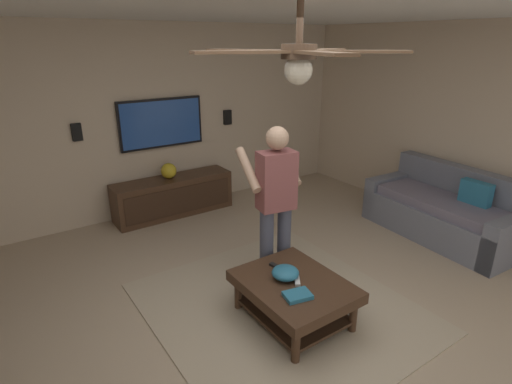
# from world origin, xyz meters

# --- Properties ---
(ground_plane) EXTENTS (8.09, 8.09, 0.00)m
(ground_plane) POSITION_xyz_m (0.00, 0.00, 0.00)
(ground_plane) COLOR tan
(wall_back_tv) EXTENTS (0.10, 6.94, 2.63)m
(wall_back_tv) POSITION_xyz_m (3.17, 0.00, 1.31)
(wall_back_tv) COLOR #C6B299
(wall_back_tv) RESTS_ON ground
(wall_side_window) EXTENTS (6.44, 0.10, 2.63)m
(wall_side_window) POSITION_xyz_m (0.00, -3.42, 1.31)
(wall_side_window) COLOR beige
(wall_side_window) RESTS_ON ground
(area_rug) EXTENTS (2.44, 2.23, 0.01)m
(area_rug) POSITION_xyz_m (0.19, -0.18, 0.01)
(area_rug) COLOR tan
(area_rug) RESTS_ON ground
(couch) EXTENTS (1.95, 0.99, 0.87)m
(couch) POSITION_xyz_m (0.22, -2.86, 0.32)
(couch) COLOR slate
(couch) RESTS_ON ground
(coffee_table) EXTENTS (1.00, 0.80, 0.40)m
(coffee_table) POSITION_xyz_m (-0.01, -0.18, 0.30)
(coffee_table) COLOR #422B1C
(coffee_table) RESTS_ON ground
(media_console) EXTENTS (0.45, 1.70, 0.55)m
(media_console) POSITION_xyz_m (2.84, -0.29, 0.28)
(media_console) COLOR #422B1C
(media_console) RESTS_ON ground
(tv) EXTENTS (0.05, 1.21, 0.68)m
(tv) POSITION_xyz_m (3.08, -0.29, 1.29)
(tv) COLOR black
(person_standing) EXTENTS (0.60, 0.60, 1.64)m
(person_standing) POSITION_xyz_m (0.62, -0.44, 0.93)
(person_standing) COLOR #4C5166
(person_standing) RESTS_ON ground
(bowl) EXTENTS (0.24, 0.24, 0.11)m
(bowl) POSITION_xyz_m (0.07, -0.15, 0.45)
(bowl) COLOR teal
(bowl) RESTS_ON coffee_table
(remote_white) EXTENTS (0.15, 0.12, 0.02)m
(remote_white) POSITION_xyz_m (-0.04, -0.20, 0.41)
(remote_white) COLOR white
(remote_white) RESTS_ON coffee_table
(remote_black) EXTENTS (0.15, 0.07, 0.02)m
(remote_black) POSITION_xyz_m (0.26, -0.19, 0.41)
(remote_black) COLOR black
(remote_black) RESTS_ON coffee_table
(book) EXTENTS (0.20, 0.25, 0.04)m
(book) POSITION_xyz_m (-0.21, -0.05, 0.42)
(book) COLOR teal
(book) RESTS_ON coffee_table
(vase_round) EXTENTS (0.22, 0.22, 0.22)m
(vase_round) POSITION_xyz_m (2.85, -0.25, 0.66)
(vase_round) COLOR gold
(vase_round) RESTS_ON media_console
(wall_speaker_left) EXTENTS (0.06, 0.12, 0.22)m
(wall_speaker_left) POSITION_xyz_m (3.09, -1.38, 1.27)
(wall_speaker_left) COLOR black
(wall_speaker_right) EXTENTS (0.06, 0.12, 0.22)m
(wall_speaker_right) POSITION_xyz_m (3.09, 0.83, 1.30)
(wall_speaker_right) COLOR black
(ceiling_fan) EXTENTS (1.16, 1.17, 0.46)m
(ceiling_fan) POSITION_xyz_m (-0.54, 0.30, 2.30)
(ceiling_fan) COLOR #4C3828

